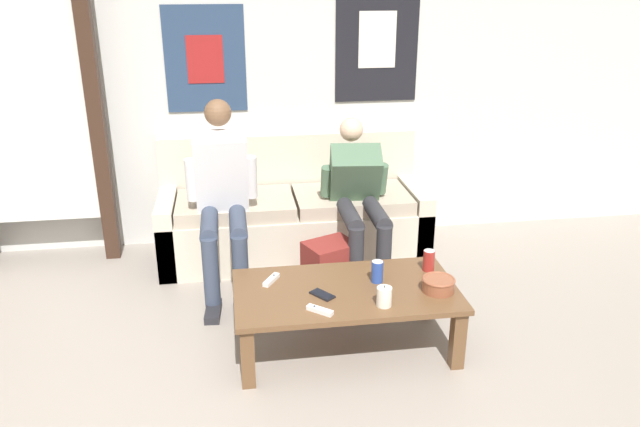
{
  "coord_description": "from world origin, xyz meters",
  "views": [
    {
      "loc": [
        -0.21,
        -1.85,
        1.97
      ],
      "look_at": [
        0.3,
        1.55,
        0.63
      ],
      "focal_mm": 35.0,
      "sensor_mm": 36.0,
      "label": 1
    }
  ],
  "objects_px": {
    "couch": "(293,217)",
    "drink_can_red": "(429,260)",
    "drink_can_blue": "(377,271)",
    "coffee_table": "(346,298)",
    "pillar_candle": "(384,297)",
    "game_controller_near_left": "(320,310)",
    "ceramic_bowl": "(438,284)",
    "game_controller_near_right": "(271,280)",
    "cell_phone": "(322,295)",
    "person_seated_teen": "(359,195)",
    "person_seated_adult": "(222,192)",
    "backpack": "(331,270)"
  },
  "relations": [
    {
      "from": "drink_can_red",
      "to": "game_controller_near_left",
      "type": "bearing_deg",
      "value": -151.19
    },
    {
      "from": "coffee_table",
      "to": "pillar_candle",
      "type": "xyz_separation_m",
      "value": [
        0.16,
        -0.21,
        0.11
      ]
    },
    {
      "from": "couch",
      "to": "ceramic_bowl",
      "type": "distance_m",
      "value": 1.54
    },
    {
      "from": "coffee_table",
      "to": "person_seated_teen",
      "type": "xyz_separation_m",
      "value": [
        0.26,
        0.93,
        0.25
      ]
    },
    {
      "from": "drink_can_red",
      "to": "cell_phone",
      "type": "relative_size",
      "value": 0.84
    },
    {
      "from": "couch",
      "to": "game_controller_near_left",
      "type": "relative_size",
      "value": 14.51
    },
    {
      "from": "coffee_table",
      "to": "person_seated_adult",
      "type": "bearing_deg",
      "value": 125.65
    },
    {
      "from": "ceramic_bowl",
      "to": "game_controller_near_right",
      "type": "distance_m",
      "value": 0.91
    },
    {
      "from": "person_seated_adult",
      "to": "game_controller_near_left",
      "type": "bearing_deg",
      "value": -67.4
    },
    {
      "from": "pillar_candle",
      "to": "drink_can_red",
      "type": "relative_size",
      "value": 0.93
    },
    {
      "from": "cell_phone",
      "to": "ceramic_bowl",
      "type": "bearing_deg",
      "value": -3.68
    },
    {
      "from": "ceramic_bowl",
      "to": "drink_can_red",
      "type": "xyz_separation_m",
      "value": [
        0.02,
        0.25,
        0.02
      ]
    },
    {
      "from": "coffee_table",
      "to": "person_seated_teen",
      "type": "bearing_deg",
      "value": 74.27
    },
    {
      "from": "pillar_candle",
      "to": "drink_can_red",
      "type": "xyz_separation_m",
      "value": [
        0.35,
        0.36,
        0.01
      ]
    },
    {
      "from": "couch",
      "to": "drink_can_red",
      "type": "relative_size",
      "value": 15.41
    },
    {
      "from": "ceramic_bowl",
      "to": "game_controller_near_right",
      "type": "xyz_separation_m",
      "value": [
        -0.88,
        0.24,
        -0.03
      ]
    },
    {
      "from": "coffee_table",
      "to": "drink_can_blue",
      "type": "xyz_separation_m",
      "value": [
        0.19,
        0.06,
        0.12
      ]
    },
    {
      "from": "couch",
      "to": "backpack",
      "type": "relative_size",
      "value": 5.08
    },
    {
      "from": "cell_phone",
      "to": "pillar_candle",
      "type": "bearing_deg",
      "value": -26.86
    },
    {
      "from": "couch",
      "to": "drink_can_blue",
      "type": "distance_m",
      "value": 1.29
    },
    {
      "from": "ceramic_bowl",
      "to": "pillar_candle",
      "type": "distance_m",
      "value": 0.35
    },
    {
      "from": "couch",
      "to": "person_seated_adult",
      "type": "height_order",
      "value": "person_seated_adult"
    },
    {
      "from": "couch",
      "to": "cell_phone",
      "type": "relative_size",
      "value": 12.89
    },
    {
      "from": "coffee_table",
      "to": "drink_can_blue",
      "type": "distance_m",
      "value": 0.23
    },
    {
      "from": "pillar_candle",
      "to": "drink_can_blue",
      "type": "height_order",
      "value": "drink_can_blue"
    },
    {
      "from": "pillar_candle",
      "to": "cell_phone",
      "type": "relative_size",
      "value": 0.78
    },
    {
      "from": "person_seated_adult",
      "to": "drink_can_red",
      "type": "height_order",
      "value": "person_seated_adult"
    },
    {
      "from": "game_controller_near_right",
      "to": "ceramic_bowl",
      "type": "bearing_deg",
      "value": -15.13
    },
    {
      "from": "drink_can_blue",
      "to": "game_controller_near_left",
      "type": "bearing_deg",
      "value": -141.89
    },
    {
      "from": "coffee_table",
      "to": "cell_phone",
      "type": "distance_m",
      "value": 0.16
    },
    {
      "from": "couch",
      "to": "cell_phone",
      "type": "xyz_separation_m",
      "value": [
        0.01,
        -1.36,
        0.09
      ]
    },
    {
      "from": "person_seated_adult",
      "to": "cell_phone",
      "type": "xyz_separation_m",
      "value": [
        0.51,
        -0.96,
        -0.27
      ]
    },
    {
      "from": "person_seated_adult",
      "to": "backpack",
      "type": "xyz_separation_m",
      "value": [
        0.67,
        -0.29,
        -0.47
      ]
    },
    {
      "from": "ceramic_bowl",
      "to": "backpack",
      "type": "bearing_deg",
      "value": 123.39
    },
    {
      "from": "pillar_candle",
      "to": "drink_can_red",
      "type": "distance_m",
      "value": 0.5
    },
    {
      "from": "backpack",
      "to": "game_controller_near_left",
      "type": "relative_size",
      "value": 2.86
    },
    {
      "from": "person_seated_teen",
      "to": "cell_phone",
      "type": "bearing_deg",
      "value": -112.08
    },
    {
      "from": "coffee_table",
      "to": "game_controller_near_left",
      "type": "relative_size",
      "value": 9.19
    },
    {
      "from": "drink_can_blue",
      "to": "cell_phone",
      "type": "xyz_separation_m",
      "value": [
        -0.32,
        -0.11,
        -0.06
      ]
    },
    {
      "from": "couch",
      "to": "person_seated_teen",
      "type": "distance_m",
      "value": 0.62
    },
    {
      "from": "drink_can_blue",
      "to": "ceramic_bowl",
      "type": "bearing_deg",
      "value": -27.18
    },
    {
      "from": "couch",
      "to": "drink_can_blue",
      "type": "xyz_separation_m",
      "value": [
        0.33,
        -1.24,
        0.14
      ]
    },
    {
      "from": "coffee_table",
      "to": "backpack",
      "type": "bearing_deg",
      "value": 88.02
    },
    {
      "from": "couch",
      "to": "drink_can_blue",
      "type": "bearing_deg",
      "value": -75.0
    },
    {
      "from": "coffee_table",
      "to": "pillar_candle",
      "type": "bearing_deg",
      "value": -52.33
    },
    {
      "from": "ceramic_bowl",
      "to": "game_controller_near_right",
      "type": "relative_size",
      "value": 1.28
    },
    {
      "from": "backpack",
      "to": "person_seated_teen",
      "type": "bearing_deg",
      "value": 52.94
    },
    {
      "from": "coffee_table",
      "to": "game_controller_near_right",
      "type": "xyz_separation_m",
      "value": [
        -0.39,
        0.14,
        0.07
      ]
    },
    {
      "from": "couch",
      "to": "pillar_candle",
      "type": "xyz_separation_m",
      "value": [
        0.31,
        -1.51,
        0.13
      ]
    },
    {
      "from": "person_seated_teen",
      "to": "pillar_candle",
      "type": "bearing_deg",
      "value": -95.11
    }
  ]
}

